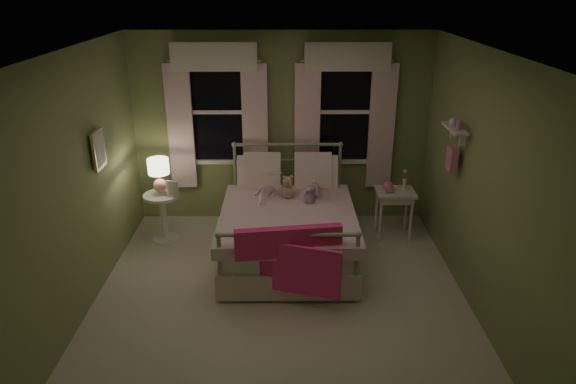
{
  "coord_description": "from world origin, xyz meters",
  "views": [
    {
      "loc": [
        0.05,
        -4.66,
        3.2
      ],
      "look_at": [
        0.08,
        0.61,
        1.0
      ],
      "focal_mm": 32.0,
      "sensor_mm": 36.0,
      "label": 1
    }
  ],
  "objects_px": {
    "child_left": "(265,170)",
    "table_lamp": "(159,172)",
    "teddy_bear": "(288,188)",
    "nightstand_right": "(395,198)",
    "nightstand_left": "(163,211)",
    "child_right": "(310,173)",
    "bed": "(288,227)"
  },
  "relations": [
    {
      "from": "nightstand_right",
      "to": "nightstand_left",
      "type": "bearing_deg",
      "value": -178.1
    },
    {
      "from": "table_lamp",
      "to": "nightstand_right",
      "type": "height_order",
      "value": "table_lamp"
    },
    {
      "from": "teddy_bear",
      "to": "nightstand_right",
      "type": "bearing_deg",
      "value": 10.67
    },
    {
      "from": "nightstand_right",
      "to": "child_right",
      "type": "bearing_deg",
      "value": -174.61
    },
    {
      "from": "bed",
      "to": "child_left",
      "type": "distance_m",
      "value": 0.78
    },
    {
      "from": "nightstand_left",
      "to": "table_lamp",
      "type": "relative_size",
      "value": 1.46
    },
    {
      "from": "nightstand_left",
      "to": "table_lamp",
      "type": "distance_m",
      "value": 0.54
    },
    {
      "from": "teddy_bear",
      "to": "nightstand_left",
      "type": "xyz_separation_m",
      "value": [
        -1.62,
        0.16,
        -0.37
      ]
    },
    {
      "from": "teddy_bear",
      "to": "child_right",
      "type": "bearing_deg",
      "value": 29.5
    },
    {
      "from": "child_right",
      "to": "nightstand_left",
      "type": "relative_size",
      "value": 1.14
    },
    {
      "from": "bed",
      "to": "nightstand_left",
      "type": "height_order",
      "value": "bed"
    },
    {
      "from": "child_right",
      "to": "teddy_bear",
      "type": "relative_size",
      "value": 2.42
    },
    {
      "from": "child_right",
      "to": "table_lamp",
      "type": "distance_m",
      "value": 1.9
    },
    {
      "from": "nightstand_left",
      "to": "table_lamp",
      "type": "height_order",
      "value": "table_lamp"
    },
    {
      "from": "teddy_bear",
      "to": "bed",
      "type": "bearing_deg",
      "value": -90.0
    },
    {
      "from": "bed",
      "to": "child_left",
      "type": "relative_size",
      "value": 2.48
    },
    {
      "from": "child_left",
      "to": "child_right",
      "type": "bearing_deg",
      "value": -172.41
    },
    {
      "from": "teddy_bear",
      "to": "nightstand_left",
      "type": "height_order",
      "value": "teddy_bear"
    },
    {
      "from": "child_right",
      "to": "nightstand_right",
      "type": "xyz_separation_m",
      "value": [
        1.12,
        0.11,
        -0.39
      ]
    },
    {
      "from": "child_left",
      "to": "nightstand_right",
      "type": "distance_m",
      "value": 1.74
    },
    {
      "from": "table_lamp",
      "to": "nightstand_right",
      "type": "relative_size",
      "value": 0.7
    },
    {
      "from": "table_lamp",
      "to": "nightstand_right",
      "type": "xyz_separation_m",
      "value": [
        3.02,
        0.1,
        -0.4
      ]
    },
    {
      "from": "child_right",
      "to": "teddy_bear",
      "type": "bearing_deg",
      "value": 36.7
    },
    {
      "from": "nightstand_right",
      "to": "child_left",
      "type": "bearing_deg",
      "value": -176.39
    },
    {
      "from": "child_left",
      "to": "table_lamp",
      "type": "relative_size",
      "value": 1.84
    },
    {
      "from": "child_left",
      "to": "teddy_bear",
      "type": "relative_size",
      "value": 2.67
    },
    {
      "from": "bed",
      "to": "nightstand_right",
      "type": "distance_m",
      "value": 1.51
    },
    {
      "from": "nightstand_left",
      "to": "child_right",
      "type": "bearing_deg",
      "value": -0.18
    },
    {
      "from": "bed",
      "to": "teddy_bear",
      "type": "height_order",
      "value": "bed"
    },
    {
      "from": "child_left",
      "to": "nightstand_right",
      "type": "xyz_separation_m",
      "value": [
        1.68,
        0.11,
        -0.43
      ]
    },
    {
      "from": "bed",
      "to": "table_lamp",
      "type": "bearing_deg",
      "value": 165.2
    },
    {
      "from": "bed",
      "to": "child_right",
      "type": "relative_size",
      "value": 2.75
    }
  ]
}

